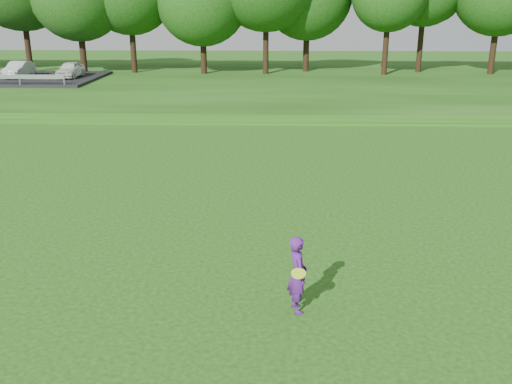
{
  "coord_description": "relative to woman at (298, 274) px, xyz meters",
  "views": [
    {
      "loc": [
        1.75,
        -10.84,
        6.17
      ],
      "look_at": [
        1.25,
        3.87,
        1.3
      ],
      "focal_mm": 40.0,
      "sensor_mm": 36.0,
      "label": 1
    }
  ],
  "objects": [
    {
      "name": "walking_path",
      "position": [
        -2.25,
        20.13,
        -0.82
      ],
      "size": [
        130.0,
        1.6,
        0.04
      ],
      "primitive_type": "cube",
      "color": "gray",
      "rests_on": "ground"
    },
    {
      "name": "ground",
      "position": [
        -2.25,
        0.13,
        -0.84
      ],
      "size": [
        140.0,
        140.0,
        0.0
      ],
      "primitive_type": "plane",
      "color": "#1B430D",
      "rests_on": "ground"
    },
    {
      "name": "woman",
      "position": [
        0.0,
        0.0,
        0.0
      ],
      "size": [
        0.54,
        0.9,
        1.68
      ],
      "color": "#551B7D",
      "rests_on": "ground"
    },
    {
      "name": "berm",
      "position": [
        -2.25,
        34.13,
        -0.54
      ],
      "size": [
        130.0,
        30.0,
        0.6
      ],
      "primitive_type": "cube",
      "color": "#1B430D",
      "rests_on": "ground"
    }
  ]
}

